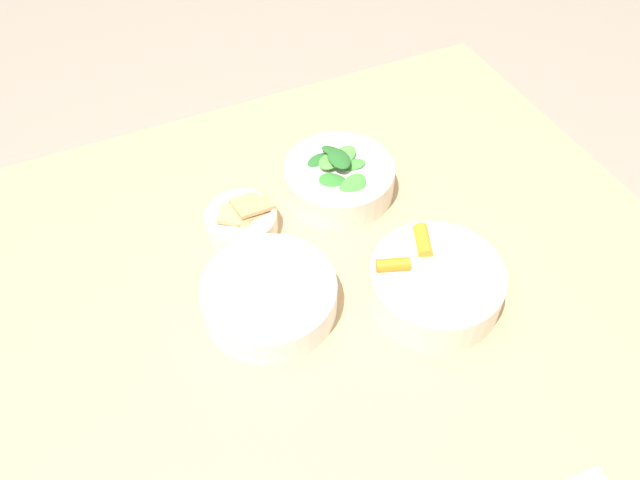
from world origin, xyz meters
name	(u,v)px	position (x,y,z in m)	size (l,w,h in m)	color
dining_table	(300,335)	(0.00, 0.00, 0.66)	(1.18, 0.92, 0.78)	tan
bowl_carrots	(435,283)	(-0.17, 0.09, 0.81)	(0.19, 0.19, 0.07)	silver
bowl_greens	(338,177)	(-0.15, -0.17, 0.81)	(0.18, 0.18, 0.07)	silver
bowl_beans_hotdog	(269,296)	(0.05, 0.01, 0.80)	(0.19, 0.19, 0.05)	white
bowl_cookies	(241,219)	(0.03, -0.15, 0.80)	(0.11, 0.11, 0.05)	silver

